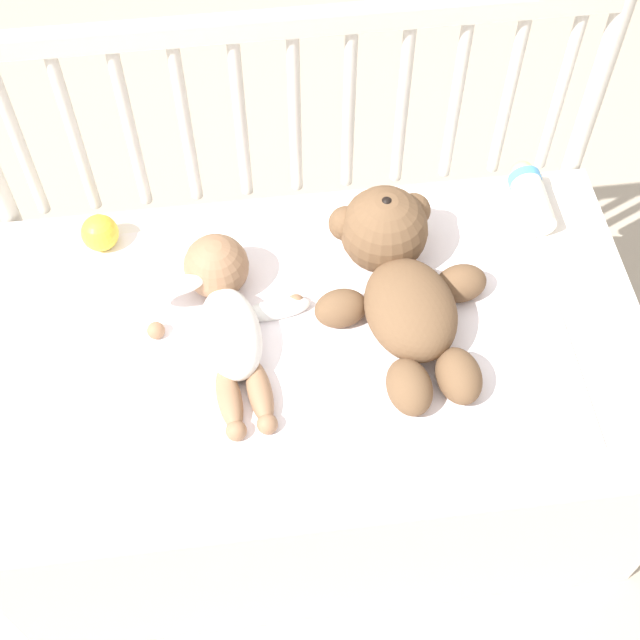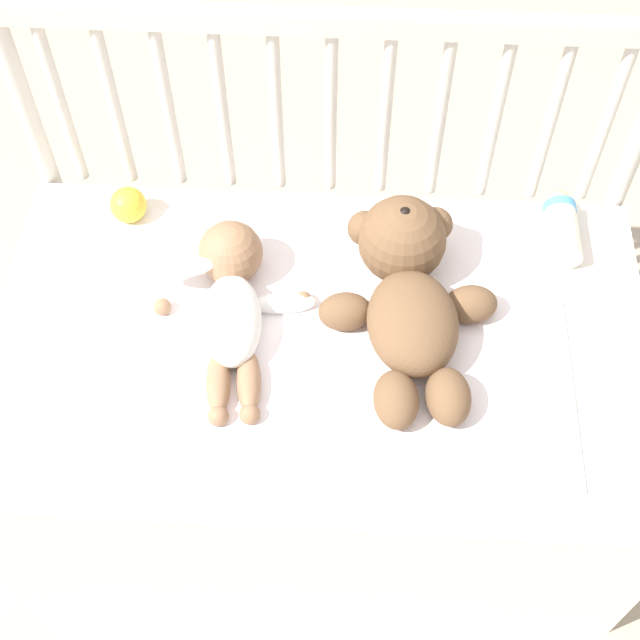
# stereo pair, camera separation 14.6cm
# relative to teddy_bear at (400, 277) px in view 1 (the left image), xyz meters

# --- Properties ---
(ground_plane) EXTENTS (12.00, 12.00, 0.00)m
(ground_plane) POSITION_rel_teddy_bear_xyz_m (-0.14, -0.07, -0.51)
(ground_plane) COLOR tan
(crib_mattress) EXTENTS (1.12, 0.67, 0.45)m
(crib_mattress) POSITION_rel_teddy_bear_xyz_m (-0.14, -0.07, -0.29)
(crib_mattress) COLOR white
(crib_mattress) RESTS_ON ground_plane
(crib_rail) EXTENTS (1.12, 0.04, 0.84)m
(crib_rail) POSITION_rel_teddy_bear_xyz_m (-0.14, 0.29, 0.08)
(crib_rail) COLOR beige
(crib_rail) RESTS_ON ground_plane
(blanket) EXTENTS (0.81, 0.53, 0.01)m
(blanket) POSITION_rel_teddy_bear_xyz_m (-0.13, -0.06, -0.06)
(blanket) COLOR white
(blanket) RESTS_ON crib_mattress
(teddy_bear) EXTENTS (0.31, 0.42, 0.16)m
(teddy_bear) POSITION_rel_teddy_bear_xyz_m (0.00, 0.00, 0.00)
(teddy_bear) COLOR brown
(teddy_bear) RESTS_ON crib_mattress
(baby) EXTENTS (0.30, 0.37, 0.11)m
(baby) POSITION_rel_teddy_bear_xyz_m (-0.30, -0.02, -0.02)
(baby) COLOR white
(baby) RESTS_ON crib_mattress
(baby_bottle) EXTENTS (0.06, 0.16, 0.06)m
(baby_bottle) POSITION_rel_teddy_bear_xyz_m (0.28, 0.18, -0.03)
(baby_bottle) COLOR #F4E5CC
(baby_bottle) RESTS_ON crib_mattress
(toy_ball) EXTENTS (0.07, 0.07, 0.07)m
(toy_ball) POSITION_rel_teddy_bear_xyz_m (-0.51, 0.19, -0.03)
(toy_ball) COLOR yellow
(toy_ball) RESTS_ON crib_mattress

